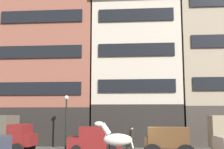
% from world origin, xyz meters
% --- Properties ---
extents(building_far_left, '(9.21, 5.65, 16.50)m').
position_xyz_m(building_far_left, '(-7.83, 9.82, 8.30)').
color(building_far_left, black).
rests_on(building_far_left, ground_plane).
extents(building_center_left, '(8.12, 5.65, 13.14)m').
position_xyz_m(building_center_left, '(0.48, 9.82, 6.62)').
color(building_center_left, black).
rests_on(building_center_left, ground_plane).
extents(building_center_right, '(8.24, 5.65, 18.03)m').
position_xyz_m(building_center_right, '(8.32, 9.82, 9.06)').
color(building_center_right, '#38332D').
rests_on(building_center_right, ground_plane).
extents(cargo_wagon, '(3.01, 1.72, 1.98)m').
position_xyz_m(cargo_wagon, '(2.16, 0.56, 1.15)').
color(cargo_wagon, '#3D2819').
rests_on(cargo_wagon, ground_plane).
extents(draft_horse, '(2.35, 0.73, 2.30)m').
position_xyz_m(draft_horse, '(-0.79, 0.56, 1.27)').
color(draft_horse, beige).
rests_on(draft_horse, ground_plane).
extents(delivery_truck_far, '(4.46, 2.39, 2.62)m').
position_xyz_m(delivery_truck_far, '(-8.90, 3.01, 1.42)').
color(delivery_truck_far, maroon).
rests_on(delivery_truck_far, ground_plane).
extents(sedan_light, '(3.84, 2.16, 1.83)m').
position_xyz_m(sedan_light, '(-2.55, 3.83, 0.91)').
color(sedan_light, maroon).
rests_on(sedan_light, ground_plane).
extents(pedestrian_officer, '(0.36, 0.36, 1.79)m').
position_xyz_m(pedestrian_officer, '(0.07, 5.71, 0.98)').
color(pedestrian_officer, black).
rests_on(pedestrian_officer, ground_plane).
extents(streetlamp_curbside, '(0.32, 0.32, 4.12)m').
position_xyz_m(streetlamp_curbside, '(-4.97, 5.43, 2.67)').
color(streetlamp_curbside, black).
rests_on(streetlamp_curbside, ground_plane).
extents(fire_hydrant_curbside, '(0.24, 0.24, 0.83)m').
position_xyz_m(fire_hydrant_curbside, '(4.14, 6.06, 0.43)').
color(fire_hydrant_curbside, maroon).
rests_on(fire_hydrant_curbside, ground_plane).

